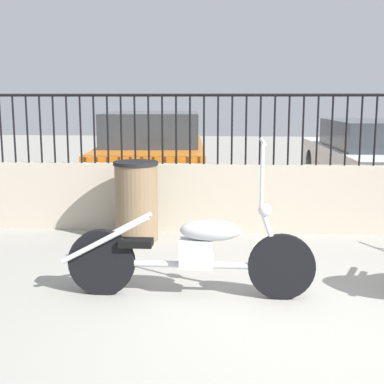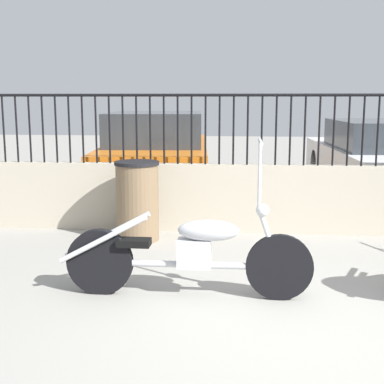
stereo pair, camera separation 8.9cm
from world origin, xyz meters
name	(u,v)px [view 1 (the left image)]	position (x,y,z in m)	size (l,w,h in m)	color
ground_plane	(311,329)	(0.00, 0.00, 0.00)	(40.00, 40.00, 0.00)	gray
low_wall	(280,199)	(0.00, 2.89, 0.43)	(8.97, 0.18, 0.85)	#B2A893
fence_railing	(282,119)	(0.00, 2.89, 1.41)	(8.97, 0.04, 0.87)	black
motorcycle_silver	(182,252)	(-1.00, 0.59, 0.39)	(2.14, 0.52, 1.34)	black
trash_bin	(136,201)	(-1.71, 2.38, 0.47)	(0.52, 0.52, 0.94)	brown
car_orange	(153,154)	(-1.98, 5.47, 0.71)	(2.07, 4.53, 1.43)	black
car_white	(377,157)	(1.91, 5.77, 0.66)	(2.01, 4.67, 1.29)	black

